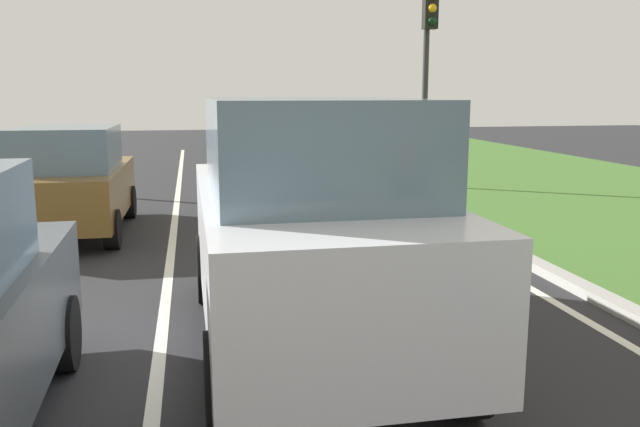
# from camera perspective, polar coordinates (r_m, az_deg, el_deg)

# --- Properties ---
(ground_plane) EXTENTS (60.00, 60.00, 0.00)m
(ground_plane) POSITION_cam_1_polar(r_m,az_deg,el_deg) (11.31, -8.99, -1.54)
(ground_plane) COLOR #262628
(lane_line_center) EXTENTS (0.12, 32.00, 0.01)m
(lane_line_center) POSITION_cam_1_polar(r_m,az_deg,el_deg) (11.31, -12.53, -1.65)
(lane_line_center) COLOR silver
(lane_line_center) RESTS_ON ground
(lane_line_right_edge) EXTENTS (0.12, 32.00, 0.01)m
(lane_line_right_edge) POSITION_cam_1_polar(r_m,az_deg,el_deg) (11.98, 8.49, -0.84)
(lane_line_right_edge) COLOR silver
(lane_line_right_edge) RESTS_ON ground
(curb_right) EXTENTS (0.24, 48.00, 0.12)m
(curb_right) POSITION_cam_1_polar(r_m,az_deg,el_deg) (12.14, 10.72, -0.48)
(curb_right) COLOR #9E9B93
(curb_right) RESTS_ON ground
(car_suv_ahead) EXTENTS (1.99, 4.51, 2.28)m
(car_suv_ahead) POSITION_cam_1_polar(r_m,az_deg,el_deg) (5.91, -0.97, -0.93)
(car_suv_ahead) COLOR silver
(car_suv_ahead) RESTS_ON ground
(car_hatchback_far) EXTENTS (1.76, 3.72, 1.78)m
(car_hatchback_far) POSITION_cam_1_polar(r_m,az_deg,el_deg) (11.55, -20.65, 2.60)
(car_hatchback_far) COLOR brown
(car_hatchback_far) RESTS_ON ground
(traffic_light_near_right) EXTENTS (0.32, 0.50, 4.96)m
(traffic_light_near_right) POSITION_cam_1_polar(r_m,az_deg,el_deg) (16.06, 9.29, 13.89)
(traffic_light_near_right) COLOR #2D2D2D
(traffic_light_near_right) RESTS_ON ground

